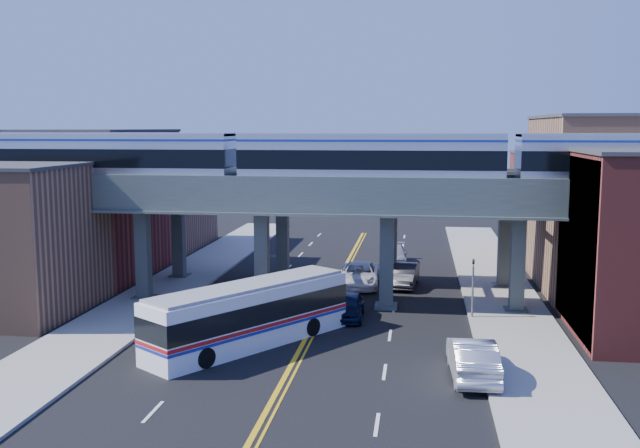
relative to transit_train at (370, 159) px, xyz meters
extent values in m
plane|color=black|center=(-2.90, -8.00, -9.38)|extent=(120.00, 120.00, 0.00)
cube|color=gray|center=(-14.40, 2.00, -9.30)|extent=(5.00, 70.00, 0.16)
cube|color=gray|center=(8.60, 2.00, -9.30)|extent=(5.00, 70.00, 0.16)
cube|color=#91664B|center=(-21.40, -4.00, -4.88)|extent=(8.00, 10.00, 9.00)
cube|color=maroon|center=(-21.40, 8.00, -3.88)|extent=(8.00, 14.00, 11.00)
cube|color=#91664B|center=(-21.40, 21.00, -5.38)|extent=(8.00, 10.00, 8.00)
cube|color=#91664B|center=(15.60, 8.00, -3.38)|extent=(8.00, 14.00, 12.00)
cube|color=maroon|center=(15.60, 21.00, -4.88)|extent=(8.00, 10.00, 9.00)
cube|color=teal|center=(11.65, -4.00, -4.63)|extent=(0.10, 9.50, 9.50)
cube|color=#424C4B|center=(-14.90, 0.00, -6.38)|extent=(0.85, 0.85, 6.00)
cube|color=#424C4B|center=(-6.90, 0.00, -6.38)|extent=(0.85, 0.85, 6.00)
cube|color=#424C4B|center=(1.10, 0.00, -6.38)|extent=(0.85, 0.85, 6.00)
cube|color=#424C4B|center=(9.10, 0.00, -6.38)|extent=(0.85, 0.85, 6.00)
cube|color=#454E49|center=(-2.90, 0.00, -2.68)|extent=(52.00, 3.60, 1.40)
cube|color=#424C4B|center=(-14.90, 7.00, -6.38)|extent=(0.85, 0.85, 6.00)
cube|color=#424C4B|center=(-6.90, 7.00, -6.38)|extent=(0.85, 0.85, 6.00)
cube|color=#424C4B|center=(1.10, 7.00, -6.38)|extent=(0.85, 0.85, 6.00)
cube|color=#424C4B|center=(9.10, 7.00, -6.38)|extent=(0.85, 0.85, 6.00)
cube|color=#454E49|center=(-2.90, 7.00, -2.68)|extent=(52.00, 3.60, 1.40)
cube|color=black|center=(-22.14, 0.00, -1.85)|extent=(2.34, 2.34, 0.27)
cube|color=black|center=(-11.79, 0.00, -1.85)|extent=(2.34, 2.34, 0.27)
cube|color=#B4B6BE|center=(-16.96, 0.00, -0.02)|extent=(16.16, 3.08, 3.40)
cube|color=black|center=(-16.96, 0.00, 0.13)|extent=(16.18, 3.14, 1.17)
cube|color=black|center=(-5.17, 0.00, -1.85)|extent=(2.34, 2.34, 0.27)
cube|color=black|center=(5.17, 0.00, -1.85)|extent=(2.34, 2.34, 0.27)
cube|color=#B4B6BE|center=(0.00, 0.00, -0.02)|extent=(16.16, 3.08, 3.40)
cube|color=black|center=(0.00, 0.00, 0.13)|extent=(16.18, 3.14, 1.17)
cube|color=black|center=(11.79, 0.00, -1.85)|extent=(2.34, 2.34, 0.27)
cylinder|color=slate|center=(-2.60, -5.00, -8.23)|extent=(0.09, 0.09, 2.30)
cylinder|color=red|center=(-2.60, -5.00, -7.13)|extent=(0.76, 0.04, 0.76)
cylinder|color=slate|center=(6.30, -2.00, -7.78)|extent=(0.12, 0.12, 3.20)
imported|color=black|center=(6.30, -2.00, -5.73)|extent=(0.15, 0.18, 0.90)
cube|color=white|center=(-5.60, -8.74, -7.82)|extent=(9.18, 11.40, 3.13)
cube|color=black|center=(-5.60, -8.74, -7.41)|extent=(9.25, 11.46, 1.06)
cube|color=#B21419|center=(-5.60, -8.74, -8.12)|extent=(9.24, 11.46, 0.18)
cylinder|color=black|center=(-7.86, -11.90, -8.88)|extent=(2.81, 2.41, 1.01)
cylinder|color=black|center=(-3.63, -5.98, -8.88)|extent=(2.81, 2.41, 1.01)
imported|color=black|center=(-1.02, -2.78, -8.63)|extent=(1.89, 4.44, 1.50)
imported|color=#2F2F32|center=(2.10, 6.40, -8.57)|extent=(2.18, 5.10, 1.64)
imported|color=white|center=(-1.10, 5.92, -8.55)|extent=(2.94, 6.10, 1.68)
imported|color=#9F9EA3|center=(1.04, 14.96, -8.62)|extent=(2.18, 5.27, 1.52)
imported|color=#B2B3B7|center=(5.60, -12.15, -8.46)|extent=(2.22, 5.66, 1.84)
camera|label=1|loc=(3.04, -44.15, 1.96)|focal=40.00mm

